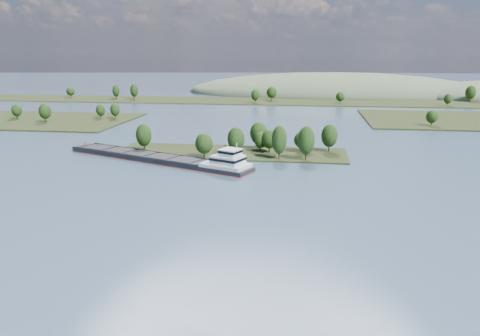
# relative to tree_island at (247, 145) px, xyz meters

# --- Properties ---
(ground) EXTENTS (1800.00, 1800.00, 0.00)m
(ground) POSITION_rel_tree_island_xyz_m (-7.15, -58.84, -4.14)
(ground) COLOR #3A4E64
(ground) RESTS_ON ground
(tree_island) EXTENTS (100.00, 31.64, 15.13)m
(tree_island) POSITION_rel_tree_island_xyz_m (0.00, 0.00, 0.00)
(tree_island) COLOR black
(tree_island) RESTS_ON ground
(back_shoreline) EXTENTS (900.00, 60.00, 15.51)m
(back_shoreline) POSITION_rel_tree_island_xyz_m (1.16, 221.03, -3.45)
(back_shoreline) COLOR black
(back_shoreline) RESTS_ON ground
(hill_west) EXTENTS (320.00, 160.00, 44.00)m
(hill_west) POSITION_rel_tree_island_xyz_m (52.85, 321.16, -4.14)
(hill_west) COLOR #495B3E
(hill_west) RESTS_ON ground
(cargo_barge) EXTENTS (85.30, 43.95, 11.93)m
(cargo_barge) POSITION_rel_tree_island_xyz_m (-29.63, -19.82, -2.64)
(cargo_barge) COLOR black
(cargo_barge) RESTS_ON ground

